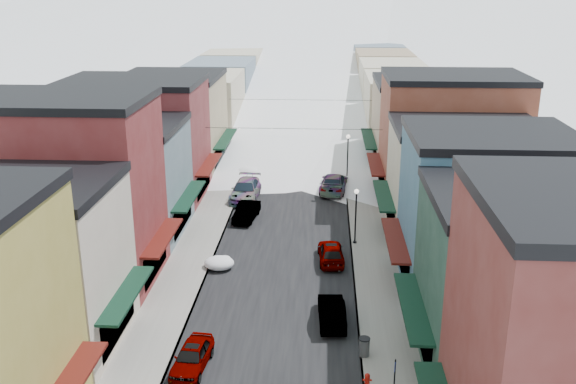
# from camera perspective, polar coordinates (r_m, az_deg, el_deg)

# --- Properties ---
(road) EXTENTS (10.00, 160.00, 0.01)m
(road) POSITION_cam_1_polar(r_m,az_deg,el_deg) (80.32, 1.18, 4.47)
(road) COLOR black
(road) RESTS_ON ground
(sidewalk_left) EXTENTS (3.20, 160.00, 0.15)m
(sidewalk_left) POSITION_cam_1_polar(r_m,az_deg,el_deg) (80.81, -3.51, 4.58)
(sidewalk_left) COLOR gray
(sidewalk_left) RESTS_ON ground
(sidewalk_right) EXTENTS (3.20, 160.00, 0.15)m
(sidewalk_right) POSITION_cam_1_polar(r_m,az_deg,el_deg) (80.34, 5.91, 4.43)
(sidewalk_right) COLOR gray
(sidewalk_right) RESTS_ON ground
(curb_left) EXTENTS (0.10, 160.00, 0.15)m
(curb_left) POSITION_cam_1_polar(r_m,az_deg,el_deg) (80.64, -2.42, 4.56)
(curb_left) COLOR slate
(curb_left) RESTS_ON ground
(curb_right) EXTENTS (0.10, 160.00, 0.15)m
(curb_right) POSITION_cam_1_polar(r_m,az_deg,el_deg) (80.28, 4.80, 4.45)
(curb_right) COLOR slate
(curb_right) RESTS_ON ground
(bldg_l_cream) EXTENTS (11.30, 8.20, 9.50)m
(bldg_l_cream) POSITION_cam_1_polar(r_m,az_deg,el_deg) (37.34, -22.60, -6.02)
(bldg_l_cream) COLOR beige
(bldg_l_cream) RESTS_ON ground
(bldg_l_brick_near) EXTENTS (12.30, 8.20, 12.50)m
(bldg_l_brick_near) POSITION_cam_1_polar(r_m,az_deg,el_deg) (43.82, -19.06, 0.04)
(bldg_l_brick_near) COLOR maroon
(bldg_l_brick_near) RESTS_ON ground
(bldg_l_grayblue) EXTENTS (11.30, 9.20, 9.00)m
(bldg_l_grayblue) POSITION_cam_1_polar(r_m,az_deg,el_deg) (51.75, -14.91, 1.14)
(bldg_l_grayblue) COLOR slate
(bldg_l_grayblue) RESTS_ON ground
(bldg_l_brick_far) EXTENTS (13.30, 9.20, 11.00)m
(bldg_l_brick_far) POSITION_cam_1_polar(r_m,az_deg,el_deg) (60.07, -13.32, 4.61)
(bldg_l_brick_far) COLOR maroon
(bldg_l_brick_far) RESTS_ON ground
(bldg_l_tan) EXTENTS (11.30, 11.20, 10.00)m
(bldg_l_tan) POSITION_cam_1_polar(r_m,az_deg,el_deg) (69.34, -10.20, 6.19)
(bldg_l_tan) COLOR tan
(bldg_l_tan) RESTS_ON ground
(bldg_r_green) EXTENTS (11.30, 9.20, 9.50)m
(bldg_r_green) POSITION_cam_1_polar(r_m,az_deg,el_deg) (34.82, 20.41, -7.52)
(bldg_r_green) COLOR #1C3B2F
(bldg_r_green) RESTS_ON ground
(bldg_r_blue) EXTENTS (11.30, 9.20, 10.50)m
(bldg_r_blue) POSITION_cam_1_polar(r_m,az_deg,el_deg) (42.64, 17.14, -1.69)
(bldg_r_blue) COLOR #37637D
(bldg_r_blue) RESTS_ON ground
(bldg_r_cream) EXTENTS (12.30, 9.20, 9.00)m
(bldg_r_cream) POSITION_cam_1_polar(r_m,az_deg,el_deg) (51.30, 15.35, 0.95)
(bldg_r_cream) COLOR beige
(bldg_r_cream) RESTS_ON ground
(bldg_r_brick_far) EXTENTS (13.30, 9.20, 11.50)m
(bldg_r_brick_far) POSITION_cam_1_polar(r_m,az_deg,el_deg) (59.59, 14.24, 4.68)
(bldg_r_brick_far) COLOR brown
(bldg_r_brick_far) RESTS_ON ground
(bldg_r_tan) EXTENTS (11.30, 11.20, 9.50)m
(bldg_r_tan) POSITION_cam_1_polar(r_m,az_deg,el_deg) (69.25, 11.88, 5.86)
(bldg_r_tan) COLOR #957D62
(bldg_r_tan) RESTS_ON ground
(distant_blocks) EXTENTS (34.00, 55.00, 8.00)m
(distant_blocks) POSITION_cam_1_polar(r_m,az_deg,el_deg) (102.11, 1.70, 9.74)
(distant_blocks) COLOR gray
(distant_blocks) RESTS_ON ground
(overhead_cables) EXTENTS (16.40, 15.04, 0.04)m
(overhead_cables) POSITION_cam_1_polar(r_m,az_deg,el_deg) (66.78, 0.80, 7.06)
(overhead_cables) COLOR black
(overhead_cables) RESTS_ON ground
(car_silver_sedan) EXTENTS (1.98, 4.11, 1.35)m
(car_silver_sedan) POSITION_cam_1_polar(r_m,az_deg,el_deg) (34.72, -8.52, -14.26)
(car_silver_sedan) COLOR #A3A5AB
(car_silver_sedan) RESTS_ON ground
(car_dark_hatch) EXTENTS (2.06, 4.47, 1.42)m
(car_dark_hatch) POSITION_cam_1_polar(r_m,az_deg,el_deg) (54.10, -3.71, -1.75)
(car_dark_hatch) COLOR black
(car_dark_hatch) RESTS_ON ground
(car_silver_wagon) EXTENTS (2.62, 6.02, 1.72)m
(car_silver_wagon) POSITION_cam_1_polar(r_m,az_deg,el_deg) (59.18, -3.80, 0.19)
(car_silver_wagon) COLOR #989B9F
(car_silver_wagon) RESTS_ON ground
(car_green_sedan) EXTENTS (1.74, 4.39, 1.42)m
(car_green_sedan) POSITION_cam_1_polar(r_m,az_deg,el_deg) (38.47, 3.92, -10.55)
(car_green_sedan) COLOR black
(car_green_sedan) RESTS_ON ground
(car_gray_suv) EXTENTS (2.05, 4.50, 1.50)m
(car_gray_suv) POSITION_cam_1_polar(r_m,az_deg,el_deg) (46.16, 3.84, -5.35)
(car_gray_suv) COLOR gray
(car_gray_suv) RESTS_ON ground
(car_black_sedan) EXTENTS (3.02, 6.15, 1.72)m
(car_black_sedan) POSITION_cam_1_polar(r_m,az_deg,el_deg) (61.30, 4.08, 0.83)
(car_black_sedan) COLOR black
(car_black_sedan) RESTS_ON ground
(car_lane_silver) EXTENTS (2.56, 5.14, 1.68)m
(car_lane_silver) POSITION_cam_1_polar(r_m,az_deg,el_deg) (74.89, -0.42, 4.10)
(car_lane_silver) COLOR #989AA0
(car_lane_silver) RESTS_ON ground
(car_lane_white) EXTENTS (3.02, 5.93, 1.60)m
(car_lane_white) POSITION_cam_1_polar(r_m,az_deg,el_deg) (92.76, 2.17, 6.85)
(car_lane_white) COLOR #B8B8BA
(car_lane_white) RESTS_ON ground
(fire_hydrant) EXTENTS (0.46, 0.35, 0.78)m
(fire_hydrant) POSITION_cam_1_polar(r_m,az_deg,el_deg) (33.11, 7.05, -16.33)
(fire_hydrant) COLOR #AA1109
(fire_hydrant) RESTS_ON sidewalk_right
(parking_sign) EXTENTS (0.10, 0.34, 2.50)m
(parking_sign) POSITION_cam_1_polar(r_m,az_deg,el_deg) (31.47, 9.44, -16.07)
(parking_sign) COLOR black
(parking_sign) RESTS_ON sidewalk_right
(trash_can) EXTENTS (0.62, 0.62, 1.05)m
(trash_can) POSITION_cam_1_polar(r_m,az_deg,el_deg) (35.38, 6.79, -13.49)
(trash_can) COLOR #525457
(trash_can) RESTS_ON sidewalk_right
(streetlamp_near) EXTENTS (0.36, 0.36, 4.30)m
(streetlamp_near) POSITION_cam_1_polar(r_m,az_deg,el_deg) (48.47, 6.06, -1.54)
(streetlamp_near) COLOR black
(streetlamp_near) RESTS_ON sidewalk_right
(streetlamp_far) EXTENTS (0.40, 0.40, 4.77)m
(streetlamp_far) POSITION_cam_1_polar(r_m,az_deg,el_deg) (63.44, 5.33, 3.56)
(streetlamp_far) COLOR black
(streetlamp_far) RESTS_ON sidewalk_right
(snow_pile_mid) EXTENTS (2.10, 2.49, 0.89)m
(snow_pile_mid) POSITION_cam_1_polar(r_m,az_deg,el_deg) (45.43, -6.09, -6.27)
(snow_pile_mid) COLOR white
(snow_pile_mid) RESTS_ON ground
(snow_pile_far) EXTENTS (2.43, 2.69, 1.03)m
(snow_pile_far) POSITION_cam_1_polar(r_m,az_deg,el_deg) (66.06, -3.55, 1.80)
(snow_pile_far) COLOR white
(snow_pile_far) RESTS_ON ground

